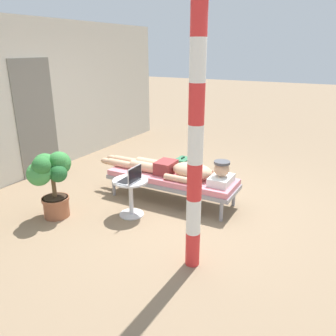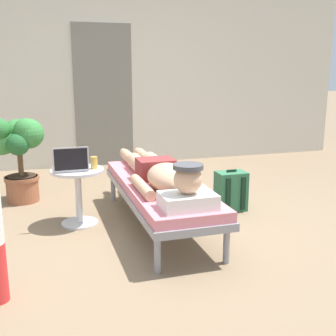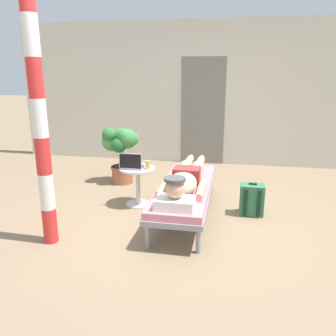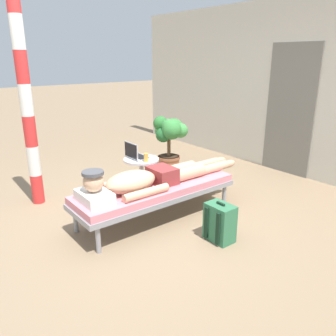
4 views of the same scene
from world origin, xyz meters
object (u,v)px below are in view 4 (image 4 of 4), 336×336
Objects in this scene: side_table at (141,170)px; drink_glass at (146,157)px; porch_post at (26,100)px; lounge_chair at (156,191)px; backpack at (220,223)px; laptop at (135,154)px; potted_plant at (169,136)px; person_reclining at (148,179)px.

drink_glass reaches higher than side_table.
drink_glass is at bearing 56.76° from porch_post.
porch_post reaches higher than side_table.
backpack is at bearing 15.03° from lounge_chair.
laptop is (-0.06, -0.05, 0.23)m from side_table.
lounge_chair is at bearing -43.76° from potted_plant.
porch_post is (-1.32, -0.95, 0.99)m from lounge_chair.
laptop reaches higher than person_reclining.
lounge_chair is 0.74× the size of porch_post.
laptop is at bearing 157.16° from person_reclining.
side_table is at bearing 158.88° from lounge_chair.
person_reclining is at bearing -90.00° from lounge_chair.
lounge_chair is at bearing -21.12° from side_table.
porch_post reaches higher than laptop.
porch_post is at bearing -151.44° from backpack.
side_table is 0.57× the size of potted_plant.
laptop is 0.21m from drink_glass.
person_reclining is 0.80m from side_table.
drink_glass is at bearing -8.04° from side_table.
drink_glass is at bearing -53.64° from potted_plant.
backpack is (0.82, 0.22, -0.15)m from lounge_chair.
laptop is 1.06m from potted_plant.
lounge_chair is 0.87m from backpack.
potted_plant is at bearing 126.36° from drink_glass.
side_table is 0.20× the size of porch_post.
laptop is at bearing -63.76° from potted_plant.
side_table is at bearing 151.99° from person_reclining.
drink_glass reaches higher than backpack.
backpack is (1.36, -0.02, -0.38)m from drink_glass.
potted_plant is (-2.04, 0.95, 0.41)m from backpack.
porch_post reaches higher than person_reclining.
side_table is at bearing -59.57° from potted_plant.
drink_glass is at bearing 178.96° from backpack.
side_table is 1.68m from porch_post.
porch_post is (-0.10, -2.12, 0.73)m from potted_plant.
side_table is 0.27m from drink_glass.
backpack is 0.16× the size of porch_post.
drink_glass is 1.61m from porch_post.
lounge_chair is 17.63× the size of drink_glass.
potted_plant is at bearing 120.43° from side_table.
laptop is (-0.75, 0.32, 0.06)m from person_reclining.
lounge_chair is at bearing 35.60° from porch_post.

